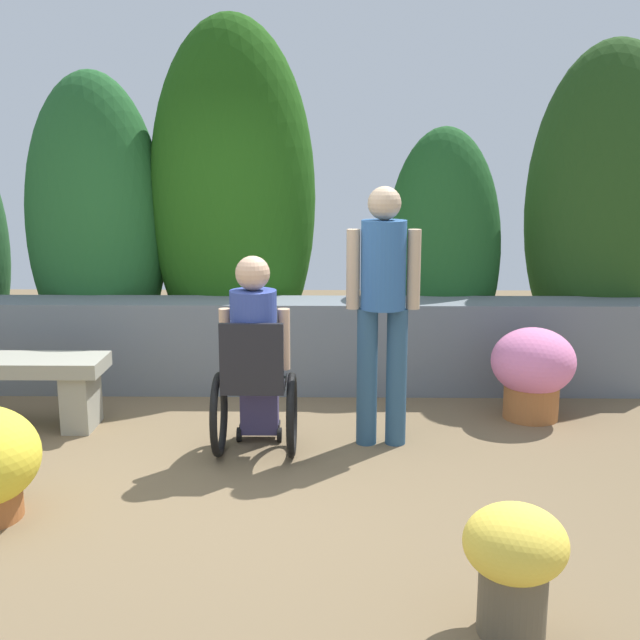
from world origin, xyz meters
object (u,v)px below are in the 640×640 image
Objects in this scene: person_in_wheelchair at (255,363)px; flower_pot_small_foreground at (515,559)px; flower_pot_terracotta_by_wall at (533,369)px; person_standing_companion at (383,298)px.

flower_pot_small_foreground is (1.25, -2.01, -0.29)m from person_in_wheelchair.
flower_pot_terracotta_by_wall is 2.86m from flower_pot_small_foreground.
flower_pot_terracotta_by_wall is 1.25× the size of flower_pot_small_foreground.
person_standing_companion is at bearing -154.67° from flower_pot_terracotta_by_wall.
person_standing_companion is (0.84, 0.20, 0.39)m from person_in_wheelchair.
person_standing_companion is at bearing 100.43° from flower_pot_small_foreground.
person_standing_companion reaches higher than flower_pot_small_foreground.
person_in_wheelchair reaches higher than flower_pot_small_foreground.
person_in_wheelchair is at bearing -159.52° from flower_pot_terracotta_by_wall.
flower_pot_small_foreground is (0.41, -2.20, -0.69)m from person_standing_companion.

